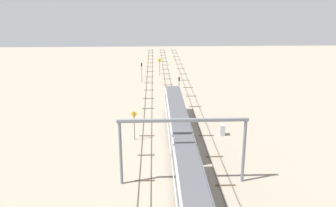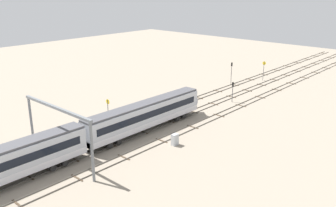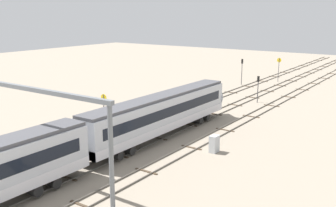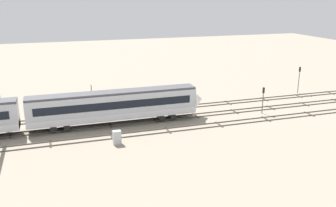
{
  "view_description": "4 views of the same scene",
  "coord_description": "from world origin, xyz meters",
  "px_view_note": "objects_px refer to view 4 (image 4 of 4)",
  "views": [
    {
      "loc": [
        -56.24,
        3.55,
        21.56
      ],
      "look_at": [
        4.5,
        1.07,
        2.95
      ],
      "focal_mm": 37.56,
      "sensor_mm": 36.0,
      "label": 1
    },
    {
      "loc": [
        -42.24,
        -40.81,
        23.27
      ],
      "look_at": [
        3.25,
        0.29,
        3.29
      ],
      "focal_mm": 39.23,
      "sensor_mm": 36.0,
      "label": 2
    },
    {
      "loc": [
        -37.95,
        -25.49,
        14.08
      ],
      "look_at": [
        1.33,
        1.88,
        2.95
      ],
      "focal_mm": 42.34,
      "sensor_mm": 36.0,
      "label": 3
    },
    {
      "loc": [
        -10.95,
        -50.46,
        18.23
      ],
      "look_at": [
        5.06,
        -1.23,
        2.81
      ],
      "focal_mm": 39.53,
      "sensor_mm": 36.0,
      "label": 4
    }
  ],
  "objects_px": {
    "speed_sign_mid_trackside": "(92,94)",
    "signal_light_trackside_departure": "(263,96)",
    "signal_light_trackside_approach": "(299,76)",
    "relay_cabinet": "(117,138)"
  },
  "relations": [
    {
      "from": "speed_sign_mid_trackside",
      "to": "relay_cabinet",
      "type": "distance_m",
      "value": 14.29
    },
    {
      "from": "signal_light_trackside_approach",
      "to": "signal_light_trackside_departure",
      "type": "xyz_separation_m",
      "value": [
        -13.22,
        -8.8,
        -0.5
      ]
    },
    {
      "from": "signal_light_trackside_approach",
      "to": "relay_cabinet",
      "type": "relative_size",
      "value": 2.84
    },
    {
      "from": "relay_cabinet",
      "to": "signal_light_trackside_departure",
      "type": "bearing_deg",
      "value": 12.37
    },
    {
      "from": "speed_sign_mid_trackside",
      "to": "relay_cabinet",
      "type": "xyz_separation_m",
      "value": [
        1.34,
        -14.07,
        -2.1
      ]
    },
    {
      "from": "signal_light_trackside_approach",
      "to": "signal_light_trackside_departure",
      "type": "distance_m",
      "value": 15.89
    },
    {
      "from": "signal_light_trackside_approach",
      "to": "signal_light_trackside_departure",
      "type": "height_order",
      "value": "signal_light_trackside_approach"
    },
    {
      "from": "speed_sign_mid_trackside",
      "to": "signal_light_trackside_departure",
      "type": "bearing_deg",
      "value": -18.99
    },
    {
      "from": "speed_sign_mid_trackside",
      "to": "signal_light_trackside_approach",
      "type": "distance_m",
      "value": 38.72
    },
    {
      "from": "speed_sign_mid_trackside",
      "to": "relay_cabinet",
      "type": "bearing_deg",
      "value": -84.56
    }
  ]
}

